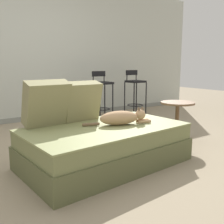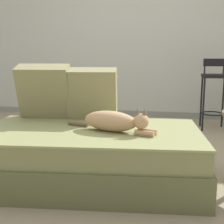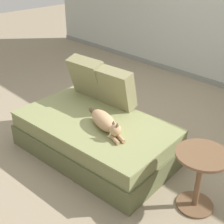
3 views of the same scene
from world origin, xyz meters
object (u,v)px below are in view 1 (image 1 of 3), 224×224
Objects in this scene: bar_stool_by_doorway at (135,89)px; side_table at (177,117)px; couch at (105,145)px; cat at (122,118)px; throw_pillow_corner at (47,103)px; throw_pillow_middle at (82,101)px; bar_stool_near_window at (102,91)px.

bar_stool_by_doorway is 1.65× the size of side_table.
cat reaches higher than couch.
side_table is (1.18, 0.10, 0.15)m from couch.
throw_pillow_corner is 0.42m from throw_pillow_middle.
bar_stool_by_doorway is (2.02, 1.58, -0.10)m from throw_pillow_middle.
bar_stool_by_doorway reaches higher than throw_pillow_middle.
throw_pillow_corner is 2.93m from bar_stool_by_doorway.
cat is 0.79× the size of bar_stool_near_window.
side_table is at bearing -8.00° from throw_pillow_corner.
throw_pillow_middle is at bearing -128.07° from bar_stool_near_window.
couch is at bearing -134.94° from bar_stool_by_doorway.
bar_stool_near_window is 1.86m from side_table.
bar_stool_by_doorway is (2.44, 1.61, -0.11)m from throw_pillow_corner.
throw_pillow_corner is at bearing -135.69° from bar_stool_near_window.
throw_pillow_corner is at bearing -174.95° from throw_pillow_middle.
couch is 0.34m from cat.
throw_pillow_middle is at bearing -142.11° from bar_stool_by_doorway.
bar_stool_near_window reaches higher than throw_pillow_corner.
couch is 1.92× the size of bar_stool_near_window.
cat is 1.29× the size of side_table.
throw_pillow_middle is (0.42, 0.04, -0.02)m from throw_pillow_corner.
throw_pillow_corner is 1.72m from side_table.
throw_pillow_corner is 2.31m from bar_stool_near_window.
throw_pillow_middle is at bearing 101.31° from couch.
bar_stool_by_doorway reaches higher than bar_stool_near_window.
cat is at bearing -9.53° from couch.
throw_pillow_corner is at bearing -146.57° from bar_stool_by_doorway.
throw_pillow_middle is 2.57m from bar_stool_by_doorway.
bar_stool_near_window is at bearing 63.95° from cat.
couch is at bearing -34.61° from throw_pillow_corner.
bar_stool_near_window is at bearing 90.80° from side_table.
bar_stool_near_window is 0.99× the size of bar_stool_by_doorway.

